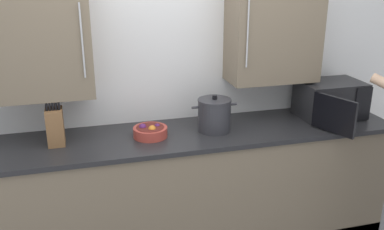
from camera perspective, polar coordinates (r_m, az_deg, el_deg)
name	(u,v)px	position (r m, az deg, el deg)	size (l,w,h in m)	color
back_wall_tiled	(160,67)	(3.24, -4.28, 6.45)	(4.39, 0.44, 2.54)	white
counter_unit	(171,191)	(3.28, -2.80, -10.15)	(3.40, 0.65, 0.93)	#756651
microwave_oven	(328,100)	(3.54, 17.74, 1.94)	(0.50, 0.68, 0.29)	black
fruit_bowl	(150,131)	(3.03, -5.61, -2.17)	(0.24, 0.24, 0.10)	#AD3D33
stock_pot	(214,115)	(3.10, 3.00, 0.02)	(0.34, 0.24, 0.27)	#2D2D33
knife_block	(55,126)	(3.00, -17.84, -1.45)	(0.11, 0.15, 0.34)	brown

